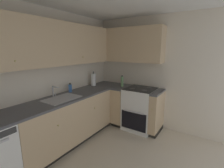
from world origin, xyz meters
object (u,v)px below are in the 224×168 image
(oven_range, at_px, (140,108))
(oil_bottle, at_px, (122,81))
(paper_towel_roll, at_px, (93,80))
(soap_bottle, at_px, (70,88))

(oven_range, bearing_deg, oil_bottle, 92.42)
(oven_range, height_order, paper_towel_roll, paper_towel_roll)
(soap_bottle, height_order, paper_towel_roll, paper_towel_roll)
(paper_towel_roll, distance_m, oil_bottle, 0.66)
(soap_bottle, bearing_deg, oven_range, -46.53)
(soap_bottle, bearing_deg, paper_towel_roll, -1.65)
(soap_bottle, height_order, oil_bottle, oil_bottle)
(paper_towel_roll, bearing_deg, soap_bottle, 178.35)
(soap_bottle, relative_size, oil_bottle, 0.71)
(soap_bottle, distance_m, paper_towel_roll, 0.70)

